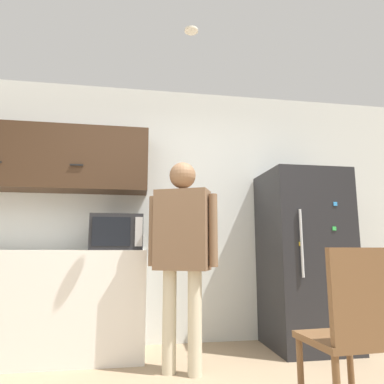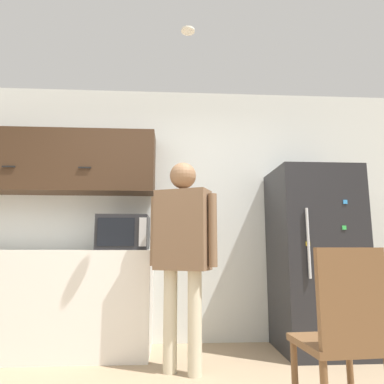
{
  "view_description": "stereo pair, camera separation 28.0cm",
  "coord_description": "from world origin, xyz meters",
  "px_view_note": "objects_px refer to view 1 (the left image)",
  "views": [
    {
      "loc": [
        -0.24,
        -1.64,
        0.95
      ],
      "look_at": [
        0.2,
        1.09,
        1.41
      ],
      "focal_mm": 32.0,
      "sensor_mm": 36.0,
      "label": 1
    },
    {
      "loc": [
        0.04,
        -1.67,
        0.95
      ],
      "look_at": [
        0.2,
        1.09,
        1.41
      ],
      "focal_mm": 32.0,
      "sensor_mm": 36.0,
      "label": 2
    }
  ],
  "objects_px": {
    "microwave": "(117,233)",
    "person": "(182,241)",
    "chair": "(351,326)",
    "refrigerator": "(304,257)"
  },
  "relations": [
    {
      "from": "chair",
      "to": "refrigerator",
      "type": "bearing_deg",
      "value": -112.12
    },
    {
      "from": "chair",
      "to": "person",
      "type": "bearing_deg",
      "value": -50.59
    },
    {
      "from": "microwave",
      "to": "person",
      "type": "height_order",
      "value": "person"
    },
    {
      "from": "refrigerator",
      "to": "chair",
      "type": "height_order",
      "value": "refrigerator"
    },
    {
      "from": "person",
      "to": "chair",
      "type": "bearing_deg",
      "value": -22.26
    },
    {
      "from": "microwave",
      "to": "person",
      "type": "bearing_deg",
      "value": -42.11
    },
    {
      "from": "refrigerator",
      "to": "chair",
      "type": "distance_m",
      "value": 1.5
    },
    {
      "from": "person",
      "to": "chair",
      "type": "height_order",
      "value": "person"
    },
    {
      "from": "microwave",
      "to": "person",
      "type": "distance_m",
      "value": 0.74
    },
    {
      "from": "microwave",
      "to": "refrigerator",
      "type": "distance_m",
      "value": 1.86
    }
  ]
}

